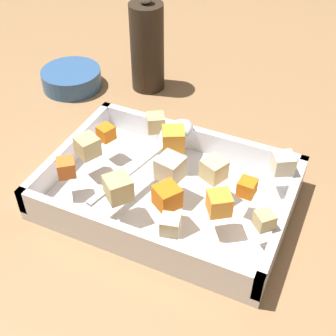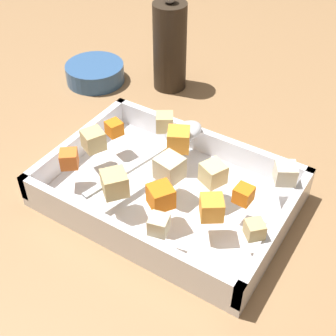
# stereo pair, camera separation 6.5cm
# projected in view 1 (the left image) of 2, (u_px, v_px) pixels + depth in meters

# --- Properties ---
(ground_plane) EXTENTS (4.00, 4.00, 0.00)m
(ground_plane) POSITION_uv_depth(u_px,v_px,m) (166.00, 196.00, 0.71)
(ground_plane) COLOR #936D47
(baking_dish) EXTENTS (0.35, 0.24, 0.05)m
(baking_dish) POSITION_uv_depth(u_px,v_px,m) (168.00, 193.00, 0.69)
(baking_dish) COLOR silver
(baking_dish) RESTS_ON ground_plane
(carrot_chunk_rim_edge) EXTENTS (0.04, 0.04, 0.03)m
(carrot_chunk_rim_edge) POSITION_uv_depth(u_px,v_px,m) (219.00, 203.00, 0.60)
(carrot_chunk_rim_edge) COLOR orange
(carrot_chunk_rim_edge) RESTS_ON baking_dish
(carrot_chunk_mid_left) EXTENTS (0.02, 0.02, 0.02)m
(carrot_chunk_mid_left) POSITION_uv_depth(u_px,v_px,m) (247.00, 188.00, 0.62)
(carrot_chunk_mid_left) COLOR orange
(carrot_chunk_mid_left) RESTS_ON baking_dish
(carrot_chunk_heap_top) EXTENTS (0.04, 0.04, 0.03)m
(carrot_chunk_heap_top) POSITION_uv_depth(u_px,v_px,m) (167.00, 197.00, 0.61)
(carrot_chunk_heap_top) COLOR orange
(carrot_chunk_heap_top) RESTS_ON baking_dish
(carrot_chunk_near_left) EXTENTS (0.03, 0.03, 0.02)m
(carrot_chunk_near_left) POSITION_uv_depth(u_px,v_px,m) (66.00, 168.00, 0.65)
(carrot_chunk_near_left) COLOR orange
(carrot_chunk_near_left) RESTS_ON baking_dish
(carrot_chunk_corner_nw) EXTENTS (0.04, 0.04, 0.03)m
(carrot_chunk_corner_nw) POSITION_uv_depth(u_px,v_px,m) (173.00, 139.00, 0.70)
(carrot_chunk_corner_nw) COLOR orange
(carrot_chunk_corner_nw) RESTS_ON baking_dish
(carrot_chunk_far_left) EXTENTS (0.03, 0.03, 0.02)m
(carrot_chunk_far_left) POSITION_uv_depth(u_px,v_px,m) (106.00, 133.00, 0.72)
(carrot_chunk_far_left) COLOR orange
(carrot_chunk_far_left) RESTS_ON baking_dish
(potato_chunk_far_right) EXTENTS (0.05, 0.05, 0.03)m
(potato_chunk_far_right) POSITION_uv_depth(u_px,v_px,m) (118.00, 188.00, 0.62)
(potato_chunk_far_right) COLOR tan
(potato_chunk_far_right) RESTS_ON baking_dish
(potato_chunk_front_center) EXTENTS (0.03, 0.03, 0.02)m
(potato_chunk_front_center) POSITION_uv_depth(u_px,v_px,m) (264.00, 220.00, 0.58)
(potato_chunk_front_center) COLOR tan
(potato_chunk_front_center) RESTS_ON baking_dish
(potato_chunk_near_spoon) EXTENTS (0.04, 0.04, 0.03)m
(potato_chunk_near_spoon) POSITION_uv_depth(u_px,v_px,m) (214.00, 169.00, 0.65)
(potato_chunk_near_spoon) COLOR #E0CC89
(potato_chunk_near_spoon) RESTS_ON baking_dish
(potato_chunk_center) EXTENTS (0.03, 0.03, 0.02)m
(potato_chunk_center) POSITION_uv_depth(u_px,v_px,m) (170.00, 225.00, 0.57)
(potato_chunk_center) COLOR beige
(potato_chunk_center) RESTS_ON baking_dish
(potato_chunk_mid_right) EXTENTS (0.04, 0.04, 0.03)m
(potato_chunk_mid_right) POSITION_uv_depth(u_px,v_px,m) (170.00, 168.00, 0.65)
(potato_chunk_mid_right) COLOR beige
(potato_chunk_mid_right) RESTS_ON baking_dish
(potato_chunk_heap_side) EXTENTS (0.04, 0.04, 0.03)m
(potato_chunk_heap_side) POSITION_uv_depth(u_px,v_px,m) (88.00, 146.00, 0.68)
(potato_chunk_heap_side) COLOR tan
(potato_chunk_heap_side) RESTS_ON baking_dish
(potato_chunk_corner_se) EXTENTS (0.04, 0.04, 0.03)m
(potato_chunk_corner_se) POSITION_uv_depth(u_px,v_px,m) (156.00, 123.00, 0.73)
(potato_chunk_corner_se) COLOR tan
(potato_chunk_corner_se) RESTS_ON baking_dish
(parsnip_chunk_under_handle) EXTENTS (0.04, 0.04, 0.03)m
(parsnip_chunk_under_handle) POSITION_uv_depth(u_px,v_px,m) (283.00, 163.00, 0.66)
(parsnip_chunk_under_handle) COLOR beige
(parsnip_chunk_under_handle) RESTS_ON baking_dish
(serving_spoon) EXTENTS (0.08, 0.22, 0.02)m
(serving_spoon) POSITION_uv_depth(u_px,v_px,m) (171.00, 136.00, 0.71)
(serving_spoon) COLOR silver
(serving_spoon) RESTS_ON baking_dish
(pepper_mill) EXTENTS (0.06, 0.06, 0.19)m
(pepper_mill) POSITION_uv_depth(u_px,v_px,m) (147.00, 47.00, 0.88)
(pepper_mill) COLOR #2D2319
(pepper_mill) RESTS_ON ground_plane
(small_prep_bowl) EXTENTS (0.12, 0.12, 0.04)m
(small_prep_bowl) POSITION_uv_depth(u_px,v_px,m) (72.00, 79.00, 0.93)
(small_prep_bowl) COLOR #33598C
(small_prep_bowl) RESTS_ON ground_plane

